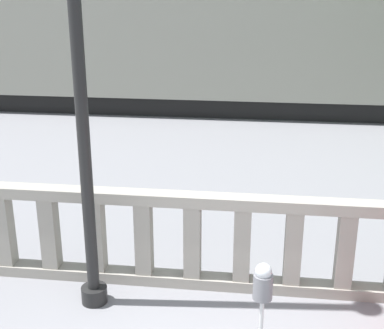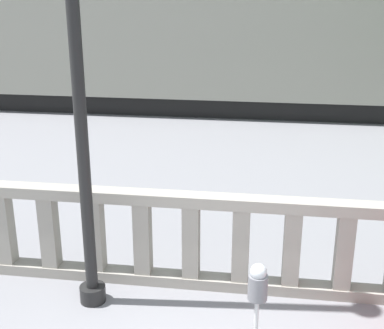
# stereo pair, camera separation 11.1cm
# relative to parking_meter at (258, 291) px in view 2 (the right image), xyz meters

# --- Properties ---
(balustrade) EXTENTS (14.38, 0.24, 1.23)m
(balustrade) POSITION_rel_parking_meter_xyz_m (-0.23, 1.71, -0.45)
(balustrade) COLOR gray
(balustrade) RESTS_ON ground
(parking_meter) EXTENTS (0.17, 0.17, 1.33)m
(parking_meter) POSITION_rel_parking_meter_xyz_m (0.00, 0.00, 0.00)
(parking_meter) COLOR silver
(parking_meter) RESTS_ON ground
(train_near) EXTENTS (28.43, 2.67, 4.25)m
(train_near) POSITION_rel_parking_meter_xyz_m (1.18, 11.32, 0.85)
(train_near) COLOR black
(train_near) RESTS_ON ground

